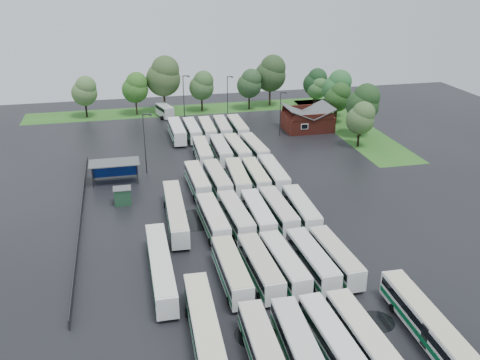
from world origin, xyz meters
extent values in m
plane|color=black|center=(0.00, 0.00, 0.00)|extent=(160.00, 160.00, 0.00)
cube|color=maroon|center=(24.00, 42.80, 1.70)|extent=(10.00, 8.00, 3.40)
cube|color=#4C4F51|center=(21.50, 42.80, 4.30)|extent=(5.07, 8.60, 2.19)
cube|color=#4C4F51|center=(26.50, 42.80, 4.30)|extent=(5.07, 8.60, 2.19)
cube|color=maroon|center=(24.00, 38.80, 3.90)|extent=(9.00, 0.20, 1.20)
cube|color=silver|center=(22.00, 38.75, 2.00)|extent=(1.60, 0.12, 1.20)
cylinder|color=#2D2D30|center=(-20.80, 20.00, 1.70)|extent=(0.16, 0.16, 3.40)
cylinder|color=#2D2D30|center=(-13.60, 20.00, 1.70)|extent=(0.16, 0.16, 3.40)
cylinder|color=#2D2D30|center=(-20.80, 23.20, 1.70)|extent=(0.16, 0.16, 3.40)
cylinder|color=#2D2D30|center=(-13.60, 23.20, 1.70)|extent=(0.16, 0.16, 3.40)
cube|color=#4C4F51|center=(-17.20, 21.60, 3.50)|extent=(8.20, 4.20, 0.15)
cube|color=navy|center=(-17.20, 23.50, 1.60)|extent=(7.60, 0.08, 2.60)
cube|color=#1C452A|center=(-16.20, 12.60, 1.25)|extent=(2.50, 2.00, 2.50)
cube|color=#4C4F51|center=(-16.20, 12.60, 2.56)|extent=(2.70, 2.20, 0.12)
cube|color=#2C651E|center=(2.00, 64.80, 0.01)|extent=(80.00, 10.00, 0.01)
cube|color=#2C651E|center=(34.00, 42.80, 0.01)|extent=(10.00, 50.00, 0.01)
cube|color=#2D2D30|center=(-22.20, 8.00, 0.60)|extent=(0.10, 50.00, 1.20)
cube|color=white|center=(-4.44, -25.83, 1.73)|extent=(2.62, 11.43, 2.61)
cube|color=black|center=(-4.44, -25.83, 2.25)|extent=(2.66, 10.97, 0.83)
cube|color=#075E2C|center=(-4.44, -25.83, 1.16)|extent=(2.66, 11.20, 0.57)
cube|color=beige|center=(-4.44, -25.83, 3.08)|extent=(2.51, 11.08, 0.11)
cylinder|color=black|center=(-4.44, -22.19, 0.43)|extent=(2.42, 0.91, 0.91)
cube|color=white|center=(-1.15, -26.31, 1.78)|extent=(2.85, 11.79, 2.68)
cube|color=black|center=(-1.15, -26.31, 2.32)|extent=(2.89, 11.32, 0.86)
cube|color=#11572E|center=(-1.15, -26.31, 1.19)|extent=(2.89, 11.55, 0.59)
cube|color=silver|center=(-1.15, -26.31, 3.17)|extent=(2.74, 11.43, 0.12)
cylinder|color=black|center=(-1.15, -22.56, 0.44)|extent=(2.49, 0.94, 0.94)
cube|color=white|center=(2.17, -25.93, 1.72)|extent=(2.81, 11.37, 2.59)
cube|color=black|center=(2.17, -25.93, 2.23)|extent=(2.85, 10.92, 0.83)
cube|color=#195738|center=(2.17, -25.93, 1.15)|extent=(2.85, 11.14, 0.57)
cube|color=silver|center=(2.17, -25.93, 3.06)|extent=(2.70, 11.03, 0.11)
cylinder|color=black|center=(2.17, -22.32, 0.42)|extent=(2.40, 0.90, 0.90)
cube|color=white|center=(5.11, -26.17, 1.76)|extent=(2.78, 11.67, 2.66)
cube|color=black|center=(5.11, -26.17, 2.29)|extent=(2.83, 11.20, 0.85)
cube|color=#185832|center=(5.11, -26.17, 1.18)|extent=(2.83, 11.44, 0.58)
cube|color=beige|center=(5.11, -26.17, 3.14)|extent=(2.68, 11.32, 0.12)
cylinder|color=black|center=(5.11, -22.46, 0.43)|extent=(2.46, 0.93, 0.93)
cube|color=white|center=(-4.52, -12.38, 1.79)|extent=(2.57, 11.80, 2.70)
cube|color=black|center=(-4.52, -12.38, 2.33)|extent=(2.62, 11.33, 0.86)
cube|color=#145F37|center=(-4.52, -12.38, 1.20)|extent=(2.61, 11.57, 0.59)
cube|color=beige|center=(-4.52, -12.38, 3.19)|extent=(2.47, 11.45, 0.12)
cylinder|color=black|center=(-4.52, -16.15, 0.44)|extent=(2.50, 0.94, 0.94)
cylinder|color=black|center=(-4.52, -8.61, 0.44)|extent=(2.50, 0.94, 0.94)
cube|color=white|center=(-1.11, -12.33, 1.77)|extent=(2.81, 11.72, 2.67)
cube|color=black|center=(-1.11, -12.33, 2.30)|extent=(2.86, 11.26, 0.85)
cube|color=#0B5F2E|center=(-1.11, -12.33, 1.18)|extent=(2.85, 11.49, 0.59)
cube|color=beige|center=(-1.11, -12.33, 3.15)|extent=(2.70, 11.37, 0.12)
cylinder|color=black|center=(-1.11, -16.06, 0.44)|extent=(2.47, 0.93, 0.93)
cylinder|color=black|center=(-1.11, -8.60, 0.44)|extent=(2.47, 0.93, 0.93)
cube|color=white|center=(1.80, -12.25, 1.77)|extent=(3.01, 11.72, 2.66)
cube|color=black|center=(1.80, -12.25, 2.30)|extent=(3.05, 11.26, 0.85)
cube|color=#065129|center=(1.80, -12.25, 1.18)|extent=(3.05, 11.49, 0.59)
cube|color=silver|center=(1.80, -12.25, 3.14)|extent=(2.90, 11.36, 0.12)
cylinder|color=black|center=(1.80, -15.96, 0.44)|extent=(2.47, 0.93, 0.93)
cylinder|color=black|center=(1.80, -8.53, 0.44)|extent=(2.47, 0.93, 0.93)
cube|color=white|center=(5.24, -12.21, 1.77)|extent=(2.90, 11.72, 2.67)
cube|color=black|center=(5.24, -12.21, 2.30)|extent=(2.94, 11.26, 0.85)
cube|color=#0F522D|center=(5.24, -12.21, 1.18)|extent=(2.94, 11.49, 0.59)
cube|color=silver|center=(5.24, -12.21, 3.15)|extent=(2.79, 11.37, 0.12)
cylinder|color=black|center=(5.24, -15.93, 0.44)|extent=(2.47, 0.93, 0.93)
cylinder|color=black|center=(5.24, -8.48, 0.44)|extent=(2.47, 0.93, 0.93)
cube|color=white|center=(8.24, -12.11, 1.73)|extent=(2.88, 11.45, 2.60)
cube|color=black|center=(8.24, -12.11, 2.25)|extent=(2.91, 11.00, 0.83)
cube|color=#156034|center=(8.24, -12.11, 1.15)|extent=(2.91, 11.23, 0.57)
cube|color=beige|center=(8.24, -12.11, 3.08)|extent=(2.77, 11.11, 0.11)
cylinder|color=black|center=(8.24, -15.74, 0.43)|extent=(2.41, 0.91, 0.91)
cylinder|color=black|center=(8.24, -8.47, 0.43)|extent=(2.41, 0.91, 0.91)
cube|color=white|center=(-4.30, 0.95, 1.79)|extent=(2.82, 11.82, 2.69)
cube|color=black|center=(-4.30, 0.95, 2.32)|extent=(2.87, 11.35, 0.86)
cube|color=#1A5933|center=(-4.30, 0.95, 1.19)|extent=(2.87, 11.58, 0.59)
cube|color=silver|center=(-4.30, 0.95, 3.18)|extent=(2.71, 11.46, 0.12)
cylinder|color=black|center=(-4.30, -2.81, 0.44)|extent=(2.50, 0.94, 0.94)
cylinder|color=black|center=(-4.30, 4.70, 0.44)|extent=(2.50, 0.94, 0.94)
cube|color=white|center=(-1.06, 1.21, 1.78)|extent=(2.98, 11.83, 2.69)
cube|color=black|center=(-1.06, 1.21, 2.32)|extent=(3.02, 11.37, 0.86)
cube|color=#106032|center=(-1.06, 1.21, 1.19)|extent=(3.02, 11.60, 0.59)
cube|color=beige|center=(-1.06, 1.21, 3.18)|extent=(2.86, 11.48, 0.12)
cylinder|color=black|center=(-1.06, -2.55, 0.44)|extent=(2.49, 0.94, 0.94)
cylinder|color=black|center=(-1.06, 4.96, 0.44)|extent=(2.49, 0.94, 0.94)
cube|color=white|center=(2.07, 1.03, 1.77)|extent=(2.51, 11.65, 2.67)
cube|color=black|center=(2.07, 1.03, 2.30)|extent=(2.56, 11.19, 0.85)
cube|color=#054F25|center=(2.07, 1.03, 1.18)|extent=(2.55, 11.42, 0.59)
cube|color=white|center=(2.07, 1.03, 3.15)|extent=(2.41, 11.31, 0.12)
cylinder|color=black|center=(2.07, -2.69, 0.44)|extent=(2.47, 0.93, 0.93)
cylinder|color=black|center=(2.07, 4.75, 0.44)|extent=(2.47, 0.93, 0.93)
cube|color=white|center=(5.15, 1.45, 1.77)|extent=(2.69, 11.70, 2.67)
cube|color=black|center=(5.15, 1.45, 2.31)|extent=(2.74, 11.24, 0.85)
cube|color=#196237|center=(5.15, 1.45, 1.18)|extent=(2.74, 11.47, 0.59)
cube|color=beige|center=(5.15, 1.45, 3.16)|extent=(2.59, 11.35, 0.12)
cylinder|color=black|center=(5.15, -2.28, 0.44)|extent=(2.48, 0.93, 0.93)
cylinder|color=black|center=(5.15, 5.18, 0.44)|extent=(2.48, 0.93, 0.93)
cube|color=white|center=(8.42, 1.09, 1.79)|extent=(2.78, 11.83, 2.70)
cube|color=black|center=(8.42, 1.09, 2.33)|extent=(2.83, 11.36, 0.86)
cube|color=#126137|center=(8.42, 1.09, 1.20)|extent=(2.82, 11.60, 0.59)
cube|color=silver|center=(8.42, 1.09, 3.19)|extent=(2.67, 11.47, 0.12)
cylinder|color=black|center=(8.42, -2.67, 0.44)|extent=(2.50, 0.94, 0.94)
cylinder|color=black|center=(8.42, 4.86, 0.44)|extent=(2.50, 0.94, 0.94)
cube|color=white|center=(-4.34, 15.03, 1.75)|extent=(2.68, 11.54, 2.63)
cube|color=black|center=(-4.34, 15.03, 2.27)|extent=(2.73, 11.08, 0.84)
cube|color=#095A32|center=(-4.34, 15.03, 1.17)|extent=(2.73, 11.31, 0.58)
cube|color=silver|center=(-4.34, 15.03, 3.11)|extent=(2.58, 11.19, 0.11)
cylinder|color=black|center=(-4.34, 11.35, 0.43)|extent=(2.44, 0.92, 0.92)
cylinder|color=black|center=(-4.34, 18.70, 0.43)|extent=(2.44, 0.92, 0.92)
cube|color=white|center=(-1.15, 14.71, 1.78)|extent=(2.84, 11.80, 2.69)
cube|color=black|center=(-1.15, 14.71, 2.32)|extent=(2.88, 11.33, 0.86)
cube|color=#0C5A32|center=(-1.15, 14.71, 1.19)|extent=(2.88, 11.57, 0.59)
cube|color=beige|center=(-1.15, 14.71, 3.18)|extent=(2.73, 11.45, 0.12)
cylinder|color=black|center=(-1.15, 10.96, 0.44)|extent=(2.49, 0.94, 0.94)
cylinder|color=black|center=(-1.15, 18.46, 0.44)|extent=(2.49, 0.94, 0.94)
cube|color=white|center=(2.18, 14.53, 1.80)|extent=(3.07, 11.95, 2.71)
cube|color=black|center=(2.18, 14.53, 2.34)|extent=(3.11, 11.48, 0.87)
cube|color=#07622D|center=(2.18, 14.53, 1.20)|extent=(3.11, 11.72, 0.60)
cube|color=beige|center=(2.18, 14.53, 3.21)|extent=(2.95, 11.59, 0.12)
cylinder|color=black|center=(2.18, 10.74, 0.44)|extent=(2.52, 0.95, 0.95)
cylinder|color=black|center=(2.18, 18.32, 0.44)|extent=(2.52, 0.95, 0.95)
cube|color=white|center=(5.31, 14.80, 1.71)|extent=(2.54, 11.28, 2.58)
cube|color=black|center=(5.31, 14.80, 2.23)|extent=(2.58, 10.84, 0.82)
cube|color=#0E5732|center=(5.31, 14.80, 1.14)|extent=(2.58, 11.06, 0.57)
cube|color=beige|center=(5.31, 14.80, 3.05)|extent=(2.44, 10.95, 0.11)
cylinder|color=black|center=(5.31, 11.20, 0.42)|extent=(2.39, 0.90, 0.90)
cylinder|color=black|center=(5.31, 18.40, 0.42)|extent=(2.39, 0.90, 0.90)
cube|color=white|center=(8.31, 14.79, 1.80)|extent=(2.72, 11.91, 2.72)
cube|color=black|center=(8.31, 14.79, 2.35)|extent=(2.77, 11.44, 0.87)
cube|color=#075927|center=(8.31, 14.79, 1.21)|extent=(2.76, 11.68, 0.60)
cube|color=silver|center=(8.31, 14.79, 3.21)|extent=(2.61, 11.55, 0.12)
cylinder|color=black|center=(8.31, 10.99, 0.44)|extent=(2.52, 0.95, 0.95)
cylinder|color=black|center=(8.31, 18.59, 0.44)|extent=(2.52, 0.95, 0.95)
cube|color=white|center=(-1.36, 28.27, 1.74)|extent=(2.70, 11.50, 2.62)
cube|color=black|center=(-1.36, 28.27, 2.26)|extent=(2.74, 11.04, 0.84)
cube|color=#175334|center=(-1.36, 28.27, 1.16)|extent=(2.74, 11.27, 0.58)
cube|color=silver|center=(-1.36, 28.27, 3.10)|extent=(2.59, 11.15, 0.11)
cylinder|color=black|center=(-1.36, 24.61, 0.43)|extent=(2.43, 0.91, 0.91)
cylinder|color=black|center=(-1.36, 31.93, 0.43)|extent=(2.43, 0.91, 0.91)
cube|color=white|center=(2.10, 28.49, 1.76)|extent=(2.54, 11.60, 2.65)
cube|color=black|center=(2.10, 28.49, 2.29)|extent=(2.60, 11.14, 0.85)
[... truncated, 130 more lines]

